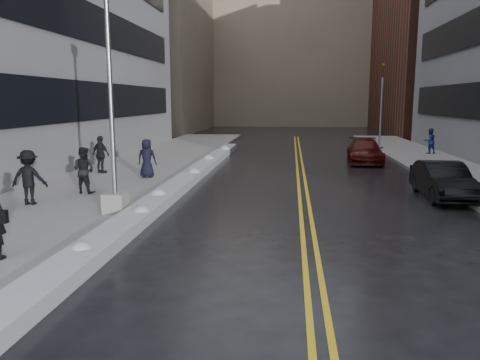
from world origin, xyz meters
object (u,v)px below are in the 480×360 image
(lamppost, at_px, (112,134))
(car_maroon, at_px, (365,151))
(pedestrian_b, at_px, (84,170))
(pedestrian_east, at_px, (430,141))
(fire_hydrant, at_px, (449,168))
(pedestrian_c, at_px, (147,158))
(pedestrian_d, at_px, (101,154))
(pedestrian_e, at_px, (29,177))
(car_black, at_px, (443,181))
(traffic_signal, at_px, (381,102))

(lamppost, height_order, car_maroon, lamppost)
(pedestrian_b, relative_size, pedestrian_east, 1.06)
(fire_hydrant, bearing_deg, lamppost, -146.96)
(pedestrian_c, bearing_deg, pedestrian_d, -21.50)
(lamppost, bearing_deg, car_maroon, 55.31)
(fire_hydrant, bearing_deg, pedestrian_east, 79.16)
(pedestrian_e, xyz_separation_m, pedestrian_east, (17.33, 16.83, -0.09))
(pedestrian_b, xyz_separation_m, car_black, (13.05, 1.14, -0.34))
(lamppost, height_order, pedestrian_e, lamppost)
(pedestrian_d, height_order, car_black, pedestrian_d)
(lamppost, distance_m, pedestrian_e, 3.61)
(car_maroon, bearing_deg, fire_hydrant, -60.32)
(lamppost, xyz_separation_m, pedestrian_d, (-3.55, 7.47, -1.51))
(pedestrian_e, bearing_deg, car_maroon, -140.36)
(lamppost, relative_size, pedestrian_c, 4.47)
(fire_hydrant, distance_m, car_black, 4.34)
(pedestrian_b, relative_size, car_black, 0.42)
(pedestrian_e, bearing_deg, car_black, -173.22)
(fire_hydrant, height_order, pedestrian_c, pedestrian_c)
(car_black, bearing_deg, car_maroon, 97.17)
(fire_hydrant, distance_m, pedestrian_b, 15.46)
(pedestrian_c, distance_m, car_black, 12.12)
(pedestrian_d, xyz_separation_m, pedestrian_east, (17.68, 10.12, -0.07))
(lamppost, distance_m, traffic_signal, 24.98)
(traffic_signal, height_order, pedestrian_e, traffic_signal)
(fire_hydrant, bearing_deg, pedestrian_e, -154.98)
(traffic_signal, distance_m, car_maroon, 9.01)
(fire_hydrant, xyz_separation_m, pedestrian_d, (-15.85, -0.53, 0.48))
(car_maroon, bearing_deg, pedestrian_e, -130.72)
(traffic_signal, relative_size, pedestrian_d, 3.42)
(traffic_signal, relative_size, pedestrian_c, 3.52)
(lamppost, xyz_separation_m, fire_hydrant, (12.30, 8.00, -1.98))
(lamppost, bearing_deg, pedestrian_e, 166.50)
(lamppost, relative_size, traffic_signal, 1.27)
(traffic_signal, bearing_deg, pedestrian_e, -125.23)
(traffic_signal, relative_size, pedestrian_e, 3.35)
(fire_hydrant, xyz_separation_m, pedestrian_east, (1.84, 9.60, 0.41))
(fire_hydrant, distance_m, traffic_signal, 14.30)
(car_black, bearing_deg, pedestrian_east, 75.94)
(pedestrian_c, bearing_deg, pedestrian_e, 68.62)
(pedestrian_c, distance_m, car_maroon, 12.77)
(lamppost, bearing_deg, pedestrian_c, 99.01)
(pedestrian_e, distance_m, pedestrian_east, 24.16)
(pedestrian_d, relative_size, car_maroon, 0.38)
(lamppost, height_order, fire_hydrant, lamppost)
(car_maroon, bearing_deg, pedestrian_c, -141.93)
(fire_hydrant, relative_size, pedestrian_b, 0.43)
(lamppost, bearing_deg, pedestrian_east, 51.22)
(traffic_signal, xyz_separation_m, pedestrian_c, (-12.83, -15.48, -2.40))
(pedestrian_d, xyz_separation_m, pedestrian_e, (0.35, -6.70, 0.02))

